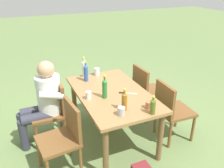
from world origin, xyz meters
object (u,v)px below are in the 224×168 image
cup_white (88,95)px  table_knife (127,93)px  cup_glass (97,72)px  backpack_by_far_side (96,87)px  bottle_olive (153,106)px  chair_near_left (171,108)px  dining_table (112,99)px  bottle_clear (84,68)px  cup_steel (121,111)px  bottle_blue (86,73)px  bottle_green (105,88)px  cup_terracotta (149,105)px  chair_far_right (53,108)px  bottle_amber (124,101)px  chair_near_right (146,89)px  chair_far_left (64,135)px  person_in_white_shirt (44,99)px

cup_white → table_knife: bearing=-96.6°
cup_glass → backpack_by_far_side: (0.64, -0.20, -0.58)m
bottle_olive → chair_near_left: bearing=-57.6°
dining_table → bottle_clear: 0.72m
bottle_olive → cup_white: bearing=41.6°
cup_steel → bottle_blue: bearing=3.8°
cup_steel → cup_glass: 1.18m
cup_steel → cup_glass: size_ratio=0.82×
bottle_green → cup_terracotta: size_ratio=3.57×
chair_far_right → chair_near_left: 1.62m
bottle_clear → backpack_by_far_side: bottle_clear is taller
dining_table → bottle_amber: size_ratio=5.38×
cup_steel → cup_terracotta: size_ratio=1.12×
table_knife → chair_near_right: bearing=-53.1°
chair_far_right → chair_far_left: bearing=180.0°
bottle_blue → dining_table: bearing=-157.9°
bottle_clear → cup_steel: 1.21m
bottle_olive → cup_terracotta: 0.13m
chair_far_left → bottle_amber: 0.80m
chair_far_left → cup_glass: chair_far_left is taller
chair_near_right → person_in_white_shirt: (0.00, 1.59, 0.17)m
bottle_blue → cup_terracotta: size_ratio=3.51×
table_knife → backpack_by_far_side: 1.47m
bottle_blue → cup_glass: bottle_blue is taller
chair_far_left → cup_glass: 1.25m
chair_far_right → table_knife: chair_far_right is taller
chair_far_right → person_in_white_shirt: size_ratio=0.74×
dining_table → bottle_amber: 0.52m
bottle_clear → cup_white: bottle_clear is taller
dining_table → cup_white: 0.38m
chair_near_right → cup_steel: (-0.88, 0.87, 0.30)m
bottle_clear → dining_table: bearing=-165.1°
bottle_blue → cup_white: size_ratio=2.99×
bottle_olive → bottle_clear: bearing=15.9°
chair_far_left → person_in_white_shirt: 0.68m
bottle_olive → cup_white: bottle_olive is taller
bottle_clear → backpack_by_far_side: 0.98m
chair_near_right → bottle_green: bottle_green is taller
dining_table → cup_terracotta: cup_terracotta is taller
table_knife → dining_table: bearing=55.8°
dining_table → bottle_green: (-0.10, 0.14, 0.23)m
bottle_clear → chair_far_left: bearing=149.7°
chair_near_right → bottle_amber: bearing=135.0°
chair_far_left → bottle_blue: 1.05m
person_in_white_shirt → chair_far_right: bearing=-91.4°
bottle_amber → table_knife: (0.36, -0.21, -0.11)m
chair_far_left → cup_terracotta: (-0.23, -0.97, 0.29)m
person_in_white_shirt → cup_glass: bearing=-71.5°
bottle_amber → chair_far_right: bearing=41.1°
chair_near_left → cup_white: chair_near_left is taller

